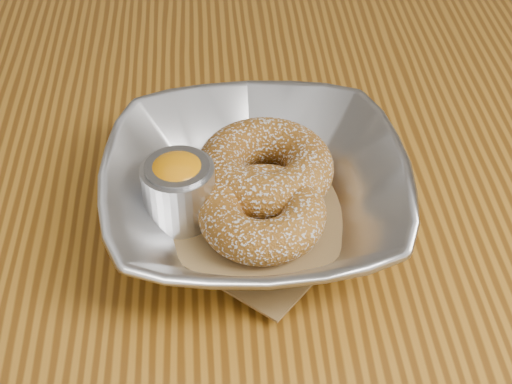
{
  "coord_description": "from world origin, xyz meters",
  "views": [
    {
      "loc": [
        -0.02,
        -0.44,
        1.15
      ],
      "look_at": [
        0.01,
        -0.02,
        0.78
      ],
      "focal_mm": 55.0,
      "sensor_mm": 36.0,
      "label": 1
    }
  ],
  "objects": [
    {
      "name": "donut_back",
      "position": [
        0.02,
        0.01,
        0.78
      ],
      "size": [
        0.12,
        0.12,
        0.04
      ],
      "primitive_type": "torus",
      "rotation": [
        0.0,
        0.0,
        -0.17
      ],
      "color": "#8F5418",
      "rests_on": "parchment"
    },
    {
      "name": "donut_front",
      "position": [
        0.01,
        -0.04,
        0.78
      ],
      "size": [
        0.12,
        0.12,
        0.03
      ],
      "primitive_type": "torus",
      "rotation": [
        0.0,
        0.0,
        0.42
      ],
      "color": "#8F5418",
      "rests_on": "parchment"
    },
    {
      "name": "serving_bowl",
      "position": [
        0.01,
        -0.02,
        0.78
      ],
      "size": [
        0.22,
        0.22,
        0.05
      ],
      "primitive_type": "imported",
      "color": "silver",
      "rests_on": "table"
    },
    {
      "name": "ramekin",
      "position": [
        -0.05,
        -0.01,
        0.79
      ],
      "size": [
        0.05,
        0.05,
        0.05
      ],
      "color": "silver",
      "rests_on": "table"
    },
    {
      "name": "table",
      "position": [
        0.0,
        0.0,
        0.65
      ],
      "size": [
        1.2,
        0.8,
        0.75
      ],
      "color": "#8B5617",
      "rests_on": "ground_plane"
    },
    {
      "name": "parchment",
      "position": [
        0.01,
        -0.02,
        0.76
      ],
      "size": [
        0.2,
        0.2,
        0.0
      ],
      "primitive_type": "cube",
      "rotation": [
        0.0,
        0.0,
        0.85
      ],
      "color": "olive",
      "rests_on": "table"
    }
  ]
}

